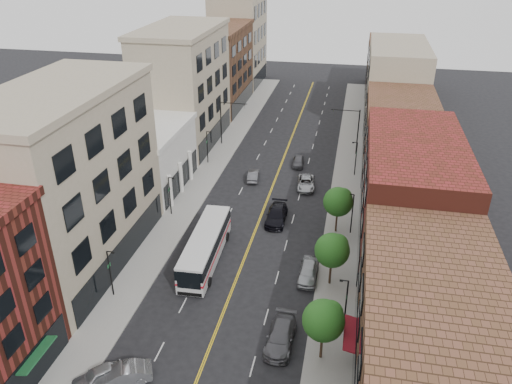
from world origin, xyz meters
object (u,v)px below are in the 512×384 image
Objects in this scene: car_lane_a at (277,215)px; car_parked_mid at (281,336)px; car_lane_c at (298,161)px; city_bus at (205,246)px; car_lane_b at (306,183)px; car_lane_behind at (253,175)px; car_parked_far at (308,271)px; car_angle_a at (98,376)px; car_angle_b at (122,375)px.

car_parked_mid is at bearing -80.56° from car_lane_a.
car_lane_c is (0.49, 16.89, -0.14)m from car_lane_a.
city_bus is at bearing 134.97° from car_parked_mid.
city_bus is 2.52× the size of car_lane_b.
car_lane_behind is (-8.86, 30.83, -0.11)m from car_parked_mid.
car_lane_a is at bearing -94.99° from car_lane_c.
car_lane_behind reaches higher than car_lane_c.
car_lane_behind is 0.82× the size of car_lane_b.
car_lane_a reaches higher than car_parked_far.
city_bus is 2.69× the size of car_parked_far.
car_angle_a is 1.85m from car_angle_b.
car_lane_c is (6.50, 26.58, -1.21)m from city_bus.
car_lane_c is at bearing 98.96° from car_parked_far.
city_bus is at bearing -107.07° from car_lane_c.
car_lane_b is (11.94, 36.79, 0.02)m from car_angle_a.
city_bus reaches higher than car_angle_b.
car_lane_a reaches higher than car_parked_mid.
city_bus is 17.10m from car_angle_b.
car_lane_behind is (2.54, 37.39, -0.08)m from car_angle_b.
car_parked_far reaches higher than car_lane_behind.
car_lane_a is (6.01, 9.69, -1.07)m from city_bus.
city_bus reaches higher than car_lane_a.
car_lane_a is at bearing 108.34° from car_lane_behind.
car_angle_a is 21.97m from car_parked_far.
car_parked_mid reaches higher than car_lane_b.
car_parked_mid is 37.15m from car_lane_c.
car_lane_behind is at bearing 129.81° from car_angle_a.
car_parked_mid is at bearing 98.76° from car_lane_behind.
city_bus is 17.76m from car_angle_a.
city_bus is 20.46m from car_lane_behind.
car_angle_b is 0.81× the size of car_lane_a.
car_parked_far is 0.84× the size of car_lane_a.
car_angle_a is at bearing -110.34° from car_lane_a.
car_parked_far is 11.68m from car_lane_a.
car_parked_far is (14.49, 16.52, 0.12)m from car_angle_a.
car_lane_a is at bearing 55.81° from city_bus.
car_lane_a reaches higher than car_lane_behind.
car_angle_b is at bearing -148.16° from car_parked_mid.
car_lane_behind is at bearing 115.10° from car_parked_far.
car_lane_b is (8.47, 19.41, -1.19)m from city_bus.
car_angle_b reaches higher than car_lane_behind.
car_angle_b is 0.97× the size of car_parked_far.
car_lane_a is at bearing 102.43° from car_parked_mid.
car_parked_far reaches higher than car_lane_b.
car_lane_a is (9.48, 27.07, 0.14)m from car_angle_a.
car_angle_b is at bearing -128.62° from car_parked_far.
car_parked_mid is 32.08m from car_lane_behind.
car_angle_b reaches higher than car_lane_b.
car_lane_behind is at bearing 149.24° from car_angle_b.
car_lane_behind is at bearing 166.46° from car_lane_b.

